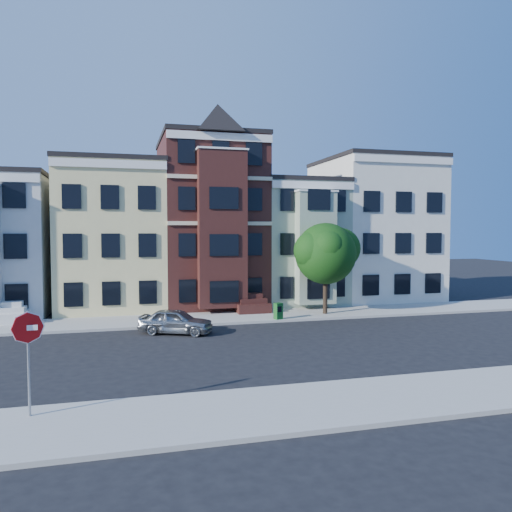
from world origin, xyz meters
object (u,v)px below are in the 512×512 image
object	(u,v)px
parked_car	(176,321)
newspaper_box	(278,311)
street_tree	(326,258)
stop_sign	(28,357)

from	to	relation	value
parked_car	newspaper_box	bearing A→B (deg)	-48.71
street_tree	newspaper_box	bearing A→B (deg)	-162.11
street_tree	newspaper_box	xyz separation A→B (m)	(-3.55, -1.15, -3.14)
street_tree	stop_sign	world-z (taller)	street_tree
newspaper_box	stop_sign	distance (m)	17.71
parked_car	newspaper_box	size ratio (longest dim) A/B	4.02
parked_car	newspaper_box	distance (m)	6.67
newspaper_box	parked_car	bearing A→B (deg)	179.24
street_tree	parked_car	size ratio (longest dim) A/B	1.84
newspaper_box	street_tree	bearing A→B (deg)	0.12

